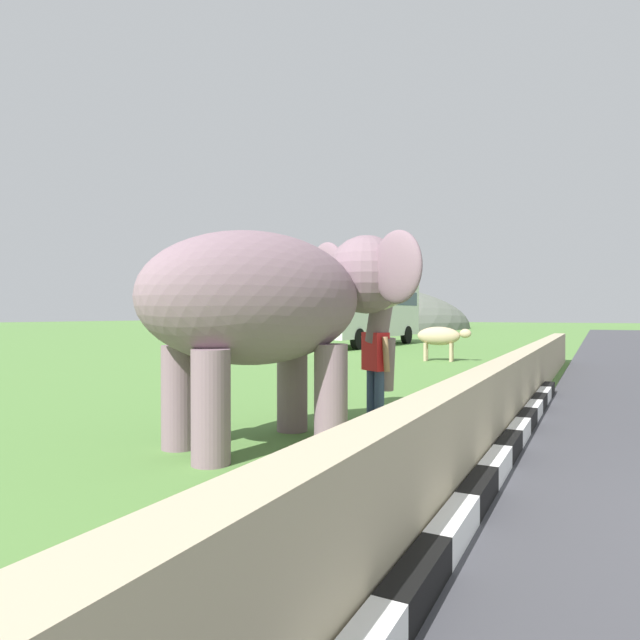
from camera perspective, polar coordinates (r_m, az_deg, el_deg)
striped_curb at (r=4.72m, az=15.26°, el=-18.66°), size 16.20×0.20×0.24m
barrier_parapet at (r=6.92m, az=16.95°, el=-9.20°), size 28.00×0.36×1.00m
elephant at (r=7.12m, az=-4.16°, el=1.94°), size 4.01×3.30×2.84m
person_handler at (r=8.31m, az=5.86°, el=-4.57°), size 0.43×0.62×1.66m
bus_white at (r=28.72m, az=4.71°, el=1.43°), size 9.50×3.16×3.50m
cow_near at (r=19.73m, az=12.54°, el=-1.73°), size 0.80×1.92×1.23m
hill_east at (r=66.56m, az=1.20°, el=-0.82°), size 40.87×32.70×11.23m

